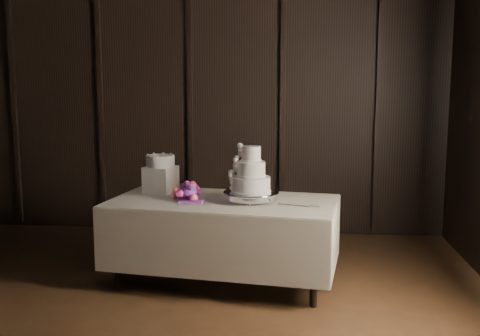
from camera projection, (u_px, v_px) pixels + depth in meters
name	position (u px, v px, depth m)	size (l,w,h in m)	color
room	(77.00, 132.00, 3.27)	(6.08, 7.08, 3.08)	black
display_table	(223.00, 238.00, 5.02)	(2.11, 1.30, 0.76)	beige
cake_stand	(251.00, 197.00, 4.88)	(0.48, 0.48, 0.09)	silver
wedding_cake	(247.00, 174.00, 4.84)	(0.38, 0.33, 0.40)	white
bouquet	(188.00, 193.00, 4.94)	(0.31, 0.41, 0.20)	#D3506F
box_pedestal	(161.00, 180.00, 5.30)	(0.26, 0.26, 0.25)	white
small_cake	(160.00, 161.00, 5.27)	(0.27, 0.27, 0.11)	white
cake_knife	(293.00, 205.00, 4.73)	(0.37, 0.02, 0.01)	silver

